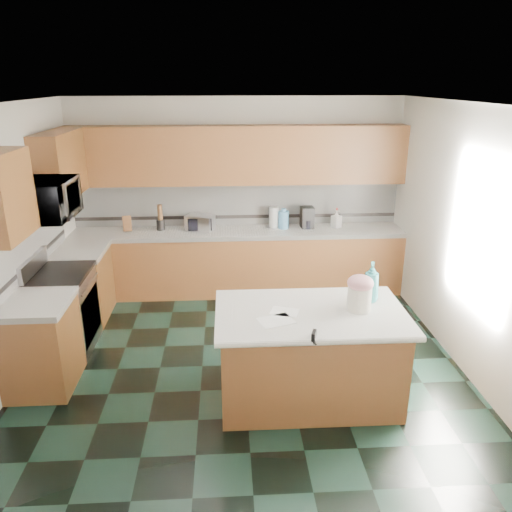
{
  "coord_description": "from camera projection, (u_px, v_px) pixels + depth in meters",
  "views": [
    {
      "loc": [
        -0.15,
        -4.68,
        2.91
      ],
      "look_at": [
        0.15,
        0.35,
        1.12
      ],
      "focal_mm": 35.0,
      "sensor_mm": 36.0,
      "label": 1
    }
  ],
  "objects": [
    {
      "name": "floor",
      "position": [
        244.0,
        365.0,
        5.38
      ],
      "size": [
        4.6,
        4.6,
        0.0
      ],
      "primitive_type": "plane",
      "color": "black",
      "rests_on": "ground"
    },
    {
      "name": "ceiling",
      "position": [
        242.0,
        104.0,
        4.48
      ],
      "size": [
        4.6,
        4.6,
        0.0
      ],
      "primitive_type": "plane",
      "color": "white",
      "rests_on": "ground"
    },
    {
      "name": "wall_back",
      "position": [
        237.0,
        195.0,
        7.11
      ],
      "size": [
        4.6,
        0.04,
        2.7
      ],
      "primitive_type": "cube",
      "color": "silver",
      "rests_on": "ground"
    },
    {
      "name": "wall_front",
      "position": [
        258.0,
        379.0,
        2.75
      ],
      "size": [
        4.6,
        0.04,
        2.7
      ],
      "primitive_type": "cube",
      "color": "silver",
      "rests_on": "ground"
    },
    {
      "name": "wall_left",
      "position": [
        2.0,
        251.0,
        4.8
      ],
      "size": [
        0.04,
        4.6,
        2.7
      ],
      "primitive_type": "cube",
      "color": "silver",
      "rests_on": "ground"
    },
    {
      "name": "wall_right",
      "position": [
        471.0,
        242.0,
        5.06
      ],
      "size": [
        0.04,
        4.6,
        2.7
      ],
      "primitive_type": "cube",
      "color": "silver",
      "rests_on": "ground"
    },
    {
      "name": "back_base_cab",
      "position": [
        239.0,
        263.0,
        7.12
      ],
      "size": [
        4.6,
        0.6,
        0.86
      ],
      "primitive_type": "cube",
      "color": "#4F2F14",
      "rests_on": "ground"
    },
    {
      "name": "back_countertop",
      "position": [
        238.0,
        232.0,
        6.96
      ],
      "size": [
        4.6,
        0.64,
        0.06
      ],
      "primitive_type": "cube",
      "color": "white",
      "rests_on": "back_base_cab"
    },
    {
      "name": "back_upper_cab",
      "position": [
        237.0,
        155.0,
        6.74
      ],
      "size": [
        4.6,
        0.33,
        0.78
      ],
      "primitive_type": "cube",
      "color": "#4F2F14",
      "rests_on": "wall_back"
    },
    {
      "name": "back_backsplash",
      "position": [
        237.0,
        203.0,
        7.12
      ],
      "size": [
        4.6,
        0.02,
        0.63
      ],
      "primitive_type": "cube",
      "color": "silver",
      "rests_on": "back_countertop"
    },
    {
      "name": "back_accent_band",
      "position": [
        238.0,
        217.0,
        7.18
      ],
      "size": [
        4.6,
        0.01,
        0.05
      ],
      "primitive_type": "cube",
      "color": "black",
      "rests_on": "back_countertop"
    },
    {
      "name": "left_base_cab_rear",
      "position": [
        83.0,
        286.0,
        6.34
      ],
      "size": [
        0.6,
        0.82,
        0.86
      ],
      "primitive_type": "cube",
      "color": "#4F2F14",
      "rests_on": "ground"
    },
    {
      "name": "left_counter_rear",
      "position": [
        79.0,
        252.0,
        6.18
      ],
      "size": [
        0.64,
        0.82,
        0.06
      ],
      "primitive_type": "cube",
      "color": "white",
      "rests_on": "left_base_cab_rear"
    },
    {
      "name": "left_base_cab_front",
      "position": [
        42.0,
        347.0,
        4.9
      ],
      "size": [
        0.6,
        0.72,
        0.86
      ],
      "primitive_type": "cube",
      "color": "#4F2F14",
      "rests_on": "ground"
    },
    {
      "name": "left_counter_front",
      "position": [
        35.0,
        304.0,
        4.74
      ],
      "size": [
        0.64,
        0.72,
        0.06
      ],
      "primitive_type": "cube",
      "color": "white",
      "rests_on": "left_base_cab_front"
    },
    {
      "name": "left_backsplash",
      "position": [
        29.0,
        244.0,
        5.35
      ],
      "size": [
        0.02,
        2.3,
        0.63
      ],
      "primitive_type": "cube",
      "color": "silver",
      "rests_on": "wall_left"
    },
    {
      "name": "left_accent_band",
      "position": [
        32.0,
        261.0,
        5.42
      ],
      "size": [
        0.01,
        2.3,
        0.05
      ],
      "primitive_type": "cube",
      "color": "black",
      "rests_on": "wall_left"
    },
    {
      "name": "left_upper_cab_rear",
      "position": [
        60.0,
        165.0,
        5.95
      ],
      "size": [
        0.33,
        1.09,
        0.78
      ],
      "primitive_type": "cube",
      "color": "#4F2F14",
      "rests_on": "wall_left"
    },
    {
      "name": "left_upper_cab_front",
      "position": [
        1.0,
        196.0,
        4.38
      ],
      "size": [
        0.33,
        0.72,
        0.78
      ],
      "primitive_type": "cube",
      "color": "#4F2F14",
      "rests_on": "wall_left"
    },
    {
      "name": "range_body",
      "position": [
        64.0,
        312.0,
        5.59
      ],
      "size": [
        0.6,
        0.76,
        0.88
      ],
      "primitive_type": "cube",
      "color": "#B7B7BC",
      "rests_on": "ground"
    },
    {
      "name": "range_oven_door",
      "position": [
        91.0,
        315.0,
        5.62
      ],
      "size": [
        0.02,
        0.68,
        0.55
      ],
      "primitive_type": "cube",
      "color": "black",
      "rests_on": "range_body"
    },
    {
      "name": "range_cooktop",
      "position": [
        59.0,
        274.0,
        5.44
      ],
      "size": [
        0.62,
        0.78,
        0.04
      ],
      "primitive_type": "cube",
      "color": "black",
      "rests_on": "range_body"
    },
    {
      "name": "range_handle",
      "position": [
        90.0,
        284.0,
        5.49
      ],
      "size": [
        0.02,
        0.66,
        0.02
      ],
      "primitive_type": "cylinder",
      "rotation": [
        1.57,
        0.0,
        0.0
      ],
      "color": "#B7B7BC",
      "rests_on": "range_body"
    },
    {
      "name": "range_backguard",
      "position": [
        33.0,
        265.0,
        5.38
      ],
      "size": [
        0.06,
        0.76,
        0.18
      ],
      "primitive_type": "cube",
      "color": "#B7B7BC",
      "rests_on": "range_body"
    },
    {
      "name": "microwave",
      "position": [
        48.0,
        200.0,
        5.16
      ],
      "size": [
        0.5,
        0.73,
        0.41
      ],
      "primitive_type": "imported",
      "rotation": [
        0.0,
        0.0,
        1.57
      ],
      "color": "#B7B7BC",
      "rests_on": "wall_left"
    },
    {
      "name": "island_base",
      "position": [
        309.0,
        358.0,
        4.7
      ],
      "size": [
        1.64,
        0.94,
        0.86
      ],
      "primitive_type": "cube",
      "rotation": [
        0.0,
        0.0,
        -0.0
      ],
      "color": "#4F2F14",
      "rests_on": "ground"
    },
    {
      "name": "island_top",
      "position": [
        311.0,
        314.0,
        4.55
      ],
      "size": [
        1.74,
        1.04,
        0.06
      ],
      "primitive_type": "cube",
      "rotation": [
        0.0,
        0.0,
        -0.0
      ],
      "color": "white",
      "rests_on": "island_base"
    },
    {
      "name": "island_bullnose",
      "position": [
        321.0,
        342.0,
        4.06
      ],
      "size": [
        1.73,
        0.07,
        0.06
      ],
      "primitive_type": "cylinder",
      "rotation": [
        0.0,
        1.57,
        -0.0
      ],
      "color": "white",
      "rests_on": "island_base"
    },
    {
      "name": "treat_jar",
      "position": [
        359.0,
        298.0,
        4.52
      ],
      "size": [
        0.25,
        0.25,
        0.23
      ],
      "primitive_type": "cylinder",
      "rotation": [
        0.0,
        0.0,
        -0.14
      ],
      "color": "white",
      "rests_on": "island_top"
    },
    {
      "name": "treat_jar_lid",
      "position": [
        360.0,
        283.0,
        4.47
      ],
      "size": [
        0.24,
        0.24,
        0.15
      ],
      "primitive_type": "ellipsoid",
      "color": "pink",
      "rests_on": "treat_jar"
    },
    {
      "name": "treat_jar_knob",
      "position": [
        361.0,
        278.0,
        4.45
      ],
      "size": [
        0.08,
        0.03,
        0.03
      ],
      "primitive_type": "cylinder",
      "rotation": [
        0.0,
        1.57,
        0.0
      ],
      "color": "tan",
      "rests_on": "treat_jar_lid"
    },
    {
      "name": "treat_jar_knob_end_l",
      "position": [
        357.0,
        278.0,
        4.45
      ],
      "size": [
        0.04,
        0.04,
        0.04
      ],
      "primitive_type": "sphere",
      "color": "tan",
      "rests_on": "treat_jar_lid"
    },
    {
      "name": "treat_jar_knob_end_r",
      "position": [
        365.0,
        278.0,
        4.46
      ],
      "size": [
        0.04,
        0.04,
        0.04
      ],
      "primitive_type": "sphere",
      "color": "tan",
      "rests_on": "treat_jar_lid"
    },
    {
      "name": "soap_bottle_island",
      "position": [
        371.0,
        282.0,
        4.68
      ],
      "size": [
        0.19,
        0.19,
        0.39
      ],
      "primitive_type": "imported",
      "rotation": [
        0.0,
        0.0,
        -0.33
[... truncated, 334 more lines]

